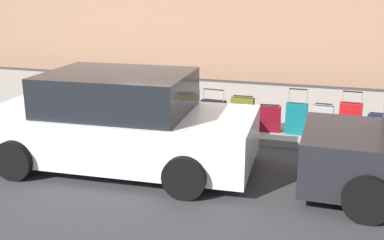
{
  "coord_description": "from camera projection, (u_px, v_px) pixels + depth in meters",
  "views": [
    {
      "loc": [
        -3.23,
        8.17,
        2.88
      ],
      "look_at": [
        -0.92,
        0.71,
        0.61
      ],
      "focal_mm": 42.32,
      "sensor_mm": 36.0,
      "label": 1
    }
  ],
  "objects": [
    {
      "name": "suitcase_red_8",
      "position": [
        162.0,
        109.0,
        9.62
      ],
      "size": [
        0.38,
        0.19,
        0.6
      ],
      "color": "red",
      "rests_on": "sidewalk_curb"
    },
    {
      "name": "ground_plane",
      "position": [
        159.0,
        136.0,
        9.22
      ],
      "size": [
        40.0,
        40.0,
        0.0
      ],
      "primitive_type": "plane",
      "color": "#333335"
    },
    {
      "name": "suitcase_olive_5",
      "position": [
        242.0,
        113.0,
        9.16
      ],
      "size": [
        0.46,
        0.21,
        0.69
      ],
      "color": "#59601E",
      "rests_on": "sidewalk_curb"
    },
    {
      "name": "suitcase_silver_2",
      "position": [
        322.0,
        121.0,
        8.72
      ],
      "size": [
        0.38,
        0.23,
        0.65
      ],
      "color": "#9EA0A8",
      "rests_on": "sidewalk_curb"
    },
    {
      "name": "suitcase_navy_7",
      "position": [
        187.0,
        107.0,
        9.47
      ],
      "size": [
        0.51,
        0.27,
        1.0
      ],
      "color": "navy",
      "rests_on": "sidewalk_curb"
    },
    {
      "name": "suitcase_maroon_4",
      "position": [
        269.0,
        119.0,
        8.99
      ],
      "size": [
        0.46,
        0.24,
        0.56
      ],
      "color": "maroon",
      "rests_on": "sidewalk_curb"
    },
    {
      "name": "parked_car_white_1",
      "position": [
        119.0,
        123.0,
        7.48
      ],
      "size": [
        4.52,
        2.3,
        1.59
      ],
      "color": "silver",
      "rests_on": "ground_plane"
    },
    {
      "name": "bollard_post",
      "position": [
        86.0,
        102.0,
        9.95
      ],
      "size": [
        0.11,
        0.11,
        0.67
      ],
      "primitive_type": "cylinder",
      "color": "brown",
      "rests_on": "sidewalk_curb"
    },
    {
      "name": "suitcase_black_6",
      "position": [
        213.0,
        114.0,
        9.22
      ],
      "size": [
        0.51,
        0.27,
        0.81
      ],
      "color": "black",
      "rests_on": "sidewalk_curb"
    },
    {
      "name": "suitcase_silver_9",
      "position": [
        139.0,
        106.0,
        9.68
      ],
      "size": [
        0.45,
        0.21,
        0.85
      ],
      "color": "#9EA0A8",
      "rests_on": "sidewalk_curb"
    },
    {
      "name": "sidewalk_curb",
      "position": [
        194.0,
        104.0,
        11.49
      ],
      "size": [
        18.0,
        5.0,
        0.14
      ],
      "primitive_type": "cube",
      "color": "gray",
      "rests_on": "ground_plane"
    },
    {
      "name": "suitcase_navy_0",
      "position": [
        379.0,
        129.0,
        8.36
      ],
      "size": [
        0.44,
        0.23,
        0.56
      ],
      "color": "navy",
      "rests_on": "sidewalk_curb"
    },
    {
      "name": "suitcase_red_1",
      "position": [
        350.0,
        121.0,
        8.49
      ],
      "size": [
        0.42,
        0.26,
        0.93
      ],
      "color": "red",
      "rests_on": "sidewalk_curb"
    },
    {
      "name": "fire_hydrant",
      "position": [
        109.0,
        98.0,
        9.92
      ],
      "size": [
        0.39,
        0.21,
        0.84
      ],
      "color": "#D89E0C",
      "rests_on": "sidewalk_curb"
    },
    {
      "name": "suitcase_teal_3",
      "position": [
        296.0,
        118.0,
        8.82
      ],
      "size": [
        0.41,
        0.22,
        0.91
      ],
      "color": "#0F606B",
      "rests_on": "sidewalk_curb"
    }
  ]
}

